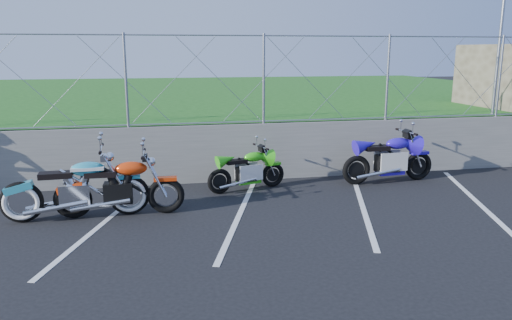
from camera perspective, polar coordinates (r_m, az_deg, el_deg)
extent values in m
plane|color=black|center=(8.22, -0.72, -8.48)|extent=(90.00, 90.00, 0.00)
cube|color=slate|center=(11.36, -4.07, 0.81)|extent=(30.00, 0.22, 1.30)
cube|color=#195115|center=(21.21, -7.68, 6.14)|extent=(30.00, 20.00, 1.30)
cylinder|color=gray|center=(11.14, -4.28, 14.03)|extent=(28.00, 0.03, 0.03)
cylinder|color=gray|center=(11.24, -4.13, 4.31)|extent=(28.00, 0.03, 0.03)
cylinder|color=gray|center=(14.34, 25.95, 10.68)|extent=(0.08, 0.08, 3.00)
cube|color=silver|center=(9.08, -17.14, -6.97)|extent=(1.49, 4.31, 0.01)
cube|color=silver|center=(9.14, -1.92, -6.26)|extent=(1.49, 4.31, 0.01)
cube|color=silver|center=(9.81, 12.09, -5.23)|extent=(1.49, 4.31, 0.01)
cube|color=silver|center=(10.98, 23.69, -4.13)|extent=(1.49, 4.31, 0.01)
torus|color=black|center=(9.54, -25.23, -4.38)|extent=(0.74, 0.16, 0.74)
torus|color=black|center=(9.35, -14.30, -3.88)|extent=(0.74, 0.16, 0.74)
cube|color=silver|center=(9.38, -19.98, -3.70)|extent=(0.53, 0.34, 0.38)
ellipsoid|color=teal|center=(9.25, -18.68, -0.97)|extent=(0.60, 0.30, 0.26)
cube|color=black|center=(9.33, -21.92, -1.61)|extent=(0.57, 0.29, 0.10)
cube|color=teal|center=(9.26, -14.41, -1.83)|extent=(0.43, 0.19, 0.07)
cylinder|color=silver|center=(9.16, -17.28, 1.27)|extent=(0.07, 0.80, 0.03)
torus|color=black|center=(9.44, -20.20, -4.31)|extent=(0.68, 0.14, 0.67)
torus|color=black|center=(9.28, -10.25, -4.00)|extent=(0.68, 0.14, 0.67)
cube|color=black|center=(9.30, -15.43, -3.60)|extent=(0.51, 0.32, 0.37)
ellipsoid|color=red|center=(9.18, -14.11, -0.94)|extent=(0.58, 0.28, 0.25)
cube|color=black|center=(9.25, -17.30, -1.52)|extent=(0.55, 0.28, 0.10)
cube|color=red|center=(9.20, -10.32, -2.12)|extent=(0.42, 0.17, 0.07)
cylinder|color=silver|center=(9.11, -12.74, 0.72)|extent=(0.05, 0.78, 0.03)
torus|color=black|center=(10.40, -4.19, -2.45)|extent=(0.54, 0.23, 0.53)
torus|color=black|center=(10.93, 1.94, -1.69)|extent=(0.54, 0.23, 0.53)
cube|color=black|center=(10.62, -1.14, -1.61)|extent=(0.46, 0.35, 0.30)
ellipsoid|color=green|center=(10.62, -0.19, 0.37)|extent=(0.51, 0.33, 0.21)
cube|color=black|center=(10.46, -2.29, -0.18)|extent=(0.49, 0.32, 0.08)
cube|color=green|center=(10.87, 1.95, -0.42)|extent=(0.36, 0.22, 0.05)
cylinder|color=silver|center=(10.65, 0.55, 1.54)|extent=(0.19, 0.63, 0.02)
torus|color=black|center=(11.29, 11.39, -1.14)|extent=(0.67, 0.17, 0.66)
torus|color=black|center=(12.07, 18.07, -0.64)|extent=(0.67, 0.17, 0.66)
cube|color=black|center=(11.62, 14.78, -0.36)|extent=(0.53, 0.34, 0.38)
ellipsoid|color=#2A14C4|center=(11.66, 15.93, 1.83)|extent=(0.60, 0.31, 0.26)
cube|color=black|center=(11.41, 13.63, 1.34)|extent=(0.57, 0.30, 0.10)
cube|color=#2A14C4|center=(12.00, 18.17, 0.80)|extent=(0.43, 0.19, 0.07)
cylinder|color=silver|center=(11.72, 16.81, 3.11)|extent=(0.08, 0.80, 0.03)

